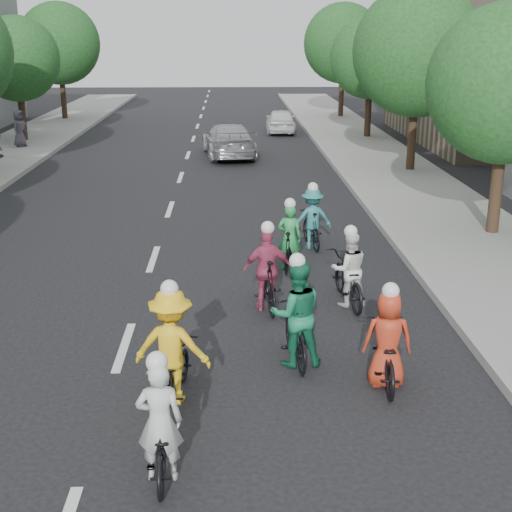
{
  "coord_description": "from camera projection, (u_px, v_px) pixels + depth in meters",
  "views": [
    {
      "loc": [
        1.88,
        -11.38,
        5.23
      ],
      "look_at": [
        2.36,
        1.99,
        1.0
      ],
      "focal_mm": 50.0,
      "sensor_mm": 36.0,
      "label": 1
    }
  ],
  "objects": [
    {
      "name": "tree_r_1",
      "position": [
        418.0,
        51.0,
        26.16
      ],
      "size": [
        4.8,
        4.8,
        6.93
      ],
      "color": "black",
      "rests_on": "ground"
    },
    {
      "name": "cyclist_2",
      "position": [
        172.0,
        355.0,
        10.39
      ],
      "size": [
        1.23,
        1.65,
        1.89
      ],
      "rotation": [
        0.0,
        0.0,
        2.95
      ],
      "color": "black",
      "rests_on": "ground"
    },
    {
      "name": "cyclist_3",
      "position": [
        267.0,
        277.0,
        13.88
      ],
      "size": [
        1.0,
        1.82,
        1.8
      ],
      "rotation": [
        0.0,
        0.0,
        3.25
      ],
      "color": "black",
      "rests_on": "ground"
    },
    {
      "name": "tree_r_2",
      "position": [
        371.0,
        58.0,
        34.9
      ],
      "size": [
        4.0,
        4.0,
        5.97
      ],
      "color": "black",
      "rests_on": "ground"
    },
    {
      "name": "tree_l_5",
      "position": [
        59.0,
        44.0,
        42.15
      ],
      "size": [
        4.8,
        4.8,
        6.93
      ],
      "color": "black",
      "rests_on": "ground"
    },
    {
      "name": "follow_car_trail",
      "position": [
        281.0,
        121.0,
        38.18
      ],
      "size": [
        1.62,
        3.79,
        1.28
      ],
      "primitive_type": "imported",
      "rotation": [
        0.0,
        0.0,
        3.11
      ],
      "color": "white",
      "rests_on": "ground"
    },
    {
      "name": "tree_r_3",
      "position": [
        343.0,
        43.0,
        43.31
      ],
      "size": [
        4.8,
        4.8,
        6.93
      ],
      "color": "black",
      "rests_on": "ground"
    },
    {
      "name": "tree_r_0",
      "position": [
        507.0,
        84.0,
        17.75
      ],
      "size": [
        4.0,
        4.0,
        5.97
      ],
      "color": "black",
      "rests_on": "ground"
    },
    {
      "name": "cyclist_1",
      "position": [
        296.0,
        322.0,
        11.55
      ],
      "size": [
        0.92,
        1.72,
        1.91
      ],
      "rotation": [
        0.0,
        0.0,
        3.24
      ],
      "color": "black",
      "rests_on": "ground"
    },
    {
      "name": "follow_car_lead",
      "position": [
        228.0,
        140.0,
        30.82
      ],
      "size": [
        2.57,
        5.11,
        1.42
      ],
      "primitive_type": "imported",
      "rotation": [
        0.0,
        0.0,
        3.26
      ],
      "color": "#ABABAF",
      "rests_on": "ground"
    },
    {
      "name": "sidewalk_right",
      "position": [
        428.0,
        205.0,
        22.13
      ],
      "size": [
        4.0,
        80.0,
        0.15
      ],
      "primitive_type": "cube",
      "color": "gray",
      "rests_on": "ground"
    },
    {
      "name": "cyclist_0",
      "position": [
        161.0,
        436.0,
        8.65
      ],
      "size": [
        0.59,
        1.55,
        1.69
      ],
      "rotation": [
        0.0,
        0.0,
        3.17
      ],
      "color": "black",
      "rests_on": "ground"
    },
    {
      "name": "spectator_2",
      "position": [
        19.0,
        128.0,
        32.52
      ],
      "size": [
        0.78,
        0.95,
        1.66
      ],
      "primitive_type": "imported",
      "rotation": [
        0.0,
        0.0,
        1.22
      ],
      "color": "#44434E",
      "rests_on": "sidewalk_left"
    },
    {
      "name": "cyclist_6",
      "position": [
        348.0,
        276.0,
        14.14
      ],
      "size": [
        0.88,
        1.99,
        1.65
      ],
      "rotation": [
        0.0,
        0.0,
        3.25
      ],
      "color": "black",
      "rests_on": "ground"
    },
    {
      "name": "tree_l_4",
      "position": [
        17.0,
        59.0,
        33.75
      ],
      "size": [
        4.0,
        4.0,
        5.97
      ],
      "color": "black",
      "rests_on": "ground"
    },
    {
      "name": "cyclist_7",
      "position": [
        312.0,
        223.0,
        17.84
      ],
      "size": [
        1.06,
        1.64,
        1.68
      ],
      "rotation": [
        0.0,
        0.0,
        3.29
      ],
      "color": "black",
      "rests_on": "ground"
    },
    {
      "name": "ground",
      "position": [
        124.0,
        347.0,
        12.36
      ],
      "size": [
        120.0,
        120.0,
        0.0
      ],
      "primitive_type": "plane",
      "color": "black",
      "rests_on": "ground"
    },
    {
      "name": "cyclist_4",
      "position": [
        386.0,
        349.0,
        10.92
      ],
      "size": [
        0.78,
        1.78,
        1.68
      ],
      "rotation": [
        0.0,
        0.0,
        3.06
      ],
      "color": "black",
      "rests_on": "ground"
    },
    {
      "name": "cyclist_5",
      "position": [
        289.0,
        244.0,
        16.25
      ],
      "size": [
        0.72,
        1.62,
        1.68
      ],
      "rotation": [
        0.0,
        0.0,
        2.96
      ],
      "color": "black",
      "rests_on": "ground"
    },
    {
      "name": "curb_right",
      "position": [
        365.0,
        205.0,
        22.06
      ],
      "size": [
        0.18,
        80.0,
        0.18
      ],
      "primitive_type": "cube",
      "color": "#999993",
      "rests_on": "ground"
    }
  ]
}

